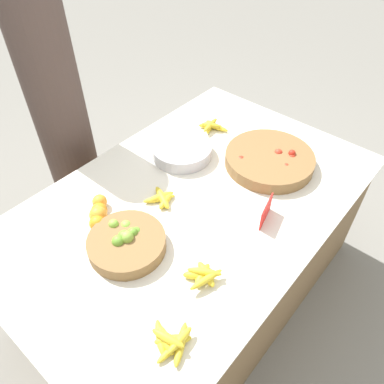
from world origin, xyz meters
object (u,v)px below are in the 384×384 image
at_px(lime_bowl, 127,242).
at_px(vendor_person, 64,128).
at_px(tomato_basket, 269,160).
at_px(price_sign, 266,211).
at_px(metal_bowl, 182,150).

height_order(lime_bowl, vendor_person, vendor_person).
bearing_deg(vendor_person, tomato_basket, -62.04).
height_order(lime_bowl, price_sign, price_sign).
relative_size(lime_bowl, vendor_person, 0.19).
relative_size(lime_bowl, tomato_basket, 0.71).
bearing_deg(metal_bowl, vendor_person, 116.03).
distance_m(lime_bowl, price_sign, 0.61).
bearing_deg(tomato_basket, metal_bowl, 120.84).
bearing_deg(tomato_basket, price_sign, -150.11).
bearing_deg(price_sign, vendor_person, 85.13).
distance_m(lime_bowl, tomato_basket, 0.86).
bearing_deg(tomato_basket, lime_bowl, 169.57).
bearing_deg(vendor_person, price_sign, -80.51).
distance_m(tomato_basket, vendor_person, 1.14).
height_order(lime_bowl, tomato_basket, lime_bowl).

